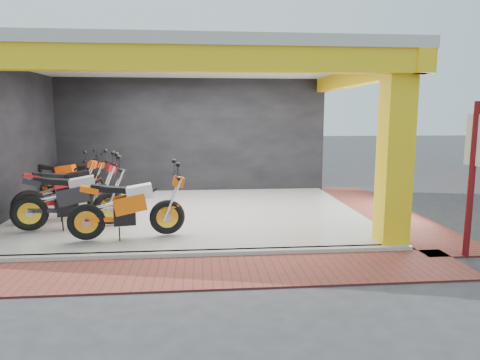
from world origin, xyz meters
name	(u,v)px	position (x,y,z in m)	size (l,w,h in m)	color
ground	(188,240)	(0.00, 0.00, 0.00)	(80.00, 80.00, 0.00)	#2D2D30
showroom_floor	(190,214)	(0.00, 2.00, 0.05)	(8.00, 6.00, 0.10)	silver
showroom_ceiling	(188,62)	(0.00, 2.00, 3.60)	(8.40, 6.40, 0.20)	beige
back_wall	(192,137)	(0.00, 5.10, 1.75)	(8.20, 0.20, 3.50)	black
left_wall	(7,144)	(-4.10, 2.00, 1.75)	(0.20, 6.20, 3.50)	black
corner_column	(395,152)	(3.75, -0.75, 1.75)	(0.50, 0.50, 3.50)	yellow
header_beam_front	(182,59)	(0.00, -1.00, 3.30)	(8.40, 0.30, 0.40)	yellow
header_beam_right	(357,77)	(4.00, 2.00, 3.30)	(0.30, 6.40, 0.40)	yellow
floor_kerb	(186,254)	(0.00, -1.02, 0.05)	(8.00, 0.20, 0.10)	silver
paver_front	(184,273)	(0.00, -1.80, 0.01)	(9.00, 1.40, 0.03)	maroon
paver_right	(382,211)	(4.80, 2.00, 0.01)	(1.40, 7.00, 0.03)	maroon
signpost	(472,174)	(4.77, -1.46, 1.44)	(0.11, 0.36, 2.63)	maroon
moto_hero	(167,200)	(-0.38, -0.01, 0.79)	(2.27, 0.84, 1.39)	#FF640A
moto_row_a	(110,192)	(-1.64, 0.88, 0.82)	(2.37, 0.88, 1.45)	black
moto_row_b	(102,185)	(-2.00, 1.81, 0.83)	(2.37, 0.88, 1.45)	red
moto_row_c	(84,177)	(-2.80, 3.38, 0.78)	(2.22, 0.82, 1.36)	#E64609
moto_row_d	(95,175)	(-2.80, 4.50, 0.68)	(1.89, 0.70, 1.15)	#EC4109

